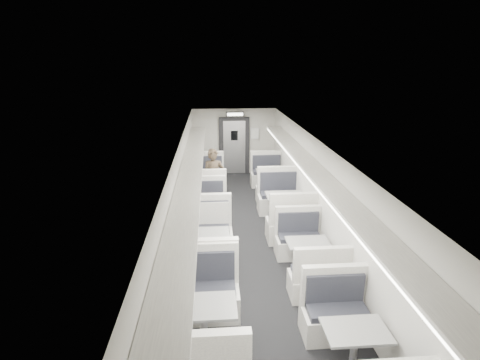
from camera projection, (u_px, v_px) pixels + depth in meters
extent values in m
cube|color=black|center=(251.00, 253.00, 8.41)|extent=(3.00, 12.00, 0.12)
cube|color=white|center=(252.00, 143.00, 7.63)|extent=(3.00, 12.00, 0.12)
cube|color=beige|center=(234.00, 141.00, 13.77)|extent=(3.00, 0.12, 2.40)
cube|color=beige|center=(178.00, 202.00, 7.90)|extent=(0.12, 12.00, 2.40)
cube|color=beige|center=(323.00, 198.00, 8.13)|extent=(0.12, 12.00, 2.40)
cube|color=#ACA8A2|center=(207.00, 200.00, 10.75)|extent=(1.11, 0.62, 0.47)
cube|color=#242530|center=(207.00, 190.00, 10.69)|extent=(0.99, 0.49, 0.10)
cube|color=#ACA8A2|center=(206.00, 182.00, 10.35)|extent=(1.11, 0.13, 0.73)
cube|color=#ACA8A2|center=(207.00, 182.00, 12.30)|extent=(1.11, 0.62, 0.47)
cube|color=#242530|center=(207.00, 174.00, 12.18)|extent=(0.99, 0.49, 0.10)
cube|color=#ACA8A2|center=(207.00, 162.00, 12.33)|extent=(1.11, 0.13, 0.73)
cylinder|color=silver|center=(207.00, 186.00, 11.49)|extent=(0.10, 0.10, 0.72)
cylinder|color=silver|center=(207.00, 197.00, 11.59)|extent=(0.38, 0.38, 0.03)
cube|color=gray|center=(207.00, 174.00, 11.36)|extent=(0.92, 0.63, 0.04)
cube|color=#ACA8A2|center=(206.00, 235.00, 8.65)|extent=(1.02, 0.57, 0.43)
cube|color=#242530|center=(206.00, 224.00, 8.60)|extent=(0.91, 0.45, 0.10)
cube|color=#ACA8A2|center=(206.00, 216.00, 8.28)|extent=(1.02, 0.12, 0.68)
cube|color=#ACA8A2|center=(207.00, 210.00, 10.08)|extent=(1.02, 0.57, 0.43)
cube|color=#242530|center=(207.00, 201.00, 9.97)|extent=(0.91, 0.45, 0.10)
cube|color=#ACA8A2|center=(206.00, 188.00, 10.11)|extent=(1.02, 0.12, 0.68)
cylinder|color=silver|center=(206.00, 217.00, 9.33)|extent=(0.10, 0.10, 0.67)
cylinder|color=silver|center=(207.00, 228.00, 9.43)|extent=(0.35, 0.35, 0.03)
cube|color=gray|center=(206.00, 203.00, 9.22)|extent=(0.85, 0.58, 0.04)
cube|color=#ACA8A2|center=(205.00, 284.00, 6.70)|extent=(1.16, 0.64, 0.49)
cube|color=#242530|center=(205.00, 268.00, 6.64)|extent=(1.03, 0.51, 0.11)
cube|color=#ACA8A2|center=(204.00, 260.00, 6.29)|extent=(1.16, 0.13, 0.77)
cube|color=#ACA8A2|center=(206.00, 240.00, 8.32)|extent=(1.16, 0.64, 0.49)
cube|color=#242530|center=(206.00, 229.00, 8.20)|extent=(1.03, 0.51, 0.11)
cube|color=#ACA8A2|center=(205.00, 210.00, 8.35)|extent=(1.16, 0.13, 0.77)
cylinder|color=silver|center=(206.00, 254.00, 7.47)|extent=(0.11, 0.11, 0.75)
cylinder|color=silver|center=(206.00, 270.00, 7.58)|extent=(0.39, 0.39, 0.03)
cube|color=gray|center=(205.00, 235.00, 7.34)|extent=(0.96, 0.66, 0.04)
cube|color=#ACA8A2|center=(202.00, 360.00, 4.21)|extent=(1.13, 0.13, 0.75)
cube|color=#ACA8A2|center=(205.00, 302.00, 6.20)|extent=(1.13, 0.63, 0.48)
cube|color=#242530|center=(204.00, 288.00, 6.08)|extent=(1.00, 0.50, 0.11)
cube|color=#ACA8A2|center=(204.00, 263.00, 6.23)|extent=(1.13, 0.13, 0.75)
cylinder|color=silver|center=(204.00, 331.00, 5.37)|extent=(0.11, 0.11, 0.74)
cylinder|color=silver|center=(205.00, 351.00, 5.48)|extent=(0.38, 0.38, 0.03)
cube|color=gray|center=(203.00, 307.00, 5.24)|extent=(0.94, 0.64, 0.04)
cube|color=#ACA8A2|center=(274.00, 195.00, 11.14)|extent=(1.06, 0.59, 0.45)
cube|color=#242530|center=(274.00, 186.00, 11.08)|extent=(0.94, 0.47, 0.10)
cube|color=#ACA8A2|center=(276.00, 179.00, 10.76)|extent=(1.06, 0.12, 0.70)
cube|color=#ACA8A2|center=(267.00, 179.00, 12.62)|extent=(1.06, 0.59, 0.45)
cube|color=#242530|center=(267.00, 171.00, 12.51)|extent=(0.94, 0.47, 0.10)
cube|color=#ACA8A2|center=(266.00, 161.00, 12.65)|extent=(1.06, 0.12, 0.70)
cylinder|color=silver|center=(270.00, 183.00, 11.84)|extent=(0.10, 0.10, 0.69)
cylinder|color=silver|center=(270.00, 193.00, 11.95)|extent=(0.36, 0.36, 0.03)
cube|color=gray|center=(271.00, 171.00, 11.72)|extent=(0.88, 0.60, 0.04)
cube|color=#ACA8A2|center=(291.00, 230.00, 8.81)|extent=(1.16, 0.64, 0.49)
cube|color=#242530|center=(292.00, 218.00, 8.75)|extent=(1.03, 0.51, 0.11)
cube|color=#ACA8A2|center=(295.00, 209.00, 8.40)|extent=(1.16, 0.13, 0.76)
cube|color=#ACA8A2|center=(279.00, 204.00, 10.43)|extent=(1.16, 0.64, 0.49)
cube|color=#242530|center=(279.00, 194.00, 10.31)|extent=(1.03, 0.51, 0.11)
cube|color=#ACA8A2|center=(278.00, 180.00, 10.46)|extent=(1.16, 0.13, 0.76)
cylinder|color=silver|center=(285.00, 211.00, 9.58)|extent=(0.11, 0.11, 0.75)
cylinder|color=silver|center=(284.00, 224.00, 9.69)|extent=(0.39, 0.39, 0.03)
cube|color=gray|center=(285.00, 196.00, 9.45)|extent=(0.96, 0.66, 0.04)
cube|color=#ACA8A2|center=(317.00, 285.00, 6.72)|extent=(0.99, 0.55, 0.42)
cube|color=#242530|center=(317.00, 272.00, 6.67)|extent=(0.88, 0.44, 0.09)
cube|color=#ACA8A2|center=(322.00, 265.00, 6.36)|extent=(0.99, 0.11, 0.66)
cube|color=#ACA8A2|center=(298.00, 247.00, 8.11)|extent=(0.99, 0.55, 0.42)
cube|color=#242530|center=(299.00, 236.00, 8.00)|extent=(0.88, 0.44, 0.09)
cube|color=#ACA8A2|center=(298.00, 220.00, 8.13)|extent=(0.99, 0.11, 0.66)
cylinder|color=silver|center=(307.00, 259.00, 7.38)|extent=(0.09, 0.09, 0.65)
cylinder|color=silver|center=(306.00, 273.00, 7.48)|extent=(0.34, 0.34, 0.03)
cube|color=gray|center=(308.00, 243.00, 7.27)|extent=(0.83, 0.56, 0.04)
cube|color=#ACA8A2|center=(335.00, 323.00, 5.75)|extent=(1.02, 0.57, 0.43)
cube|color=#242530|center=(337.00, 310.00, 5.64)|extent=(0.90, 0.45, 0.10)
cube|color=#ACA8A2|center=(333.00, 285.00, 5.78)|extent=(1.02, 0.12, 0.67)
cylinder|color=silver|center=(353.00, 353.00, 5.01)|extent=(0.10, 0.10, 0.66)
cube|color=gray|center=(356.00, 331.00, 4.89)|extent=(0.84, 0.58, 0.04)
imported|color=black|center=(214.00, 179.00, 10.60)|extent=(0.66, 0.46, 1.71)
cube|color=black|center=(190.00, 156.00, 11.09)|extent=(0.02, 1.18, 0.84)
cube|color=black|center=(185.00, 178.00, 9.00)|extent=(0.02, 1.18, 0.84)
cube|color=black|center=(178.00, 214.00, 6.91)|extent=(0.02, 1.18, 0.84)
cube|color=black|center=(164.00, 282.00, 4.83)|extent=(0.02, 1.18, 0.84)
cube|color=#ACA8A2|center=(191.00, 174.00, 7.42)|extent=(0.46, 10.40, 0.05)
cube|color=white|center=(201.00, 176.00, 7.45)|extent=(0.05, 10.20, 0.04)
cube|color=#ACA8A2|center=(315.00, 171.00, 7.60)|extent=(0.46, 10.40, 0.05)
cube|color=white|center=(305.00, 173.00, 7.61)|extent=(0.05, 10.20, 0.04)
cube|color=black|center=(234.00, 146.00, 13.70)|extent=(1.10, 0.10, 2.10)
cube|color=silver|center=(234.00, 147.00, 13.68)|extent=(0.80, 0.05, 1.95)
cube|color=black|center=(234.00, 136.00, 13.51)|extent=(0.25, 0.02, 0.35)
cube|color=black|center=(235.00, 114.00, 12.85)|extent=(0.62, 0.10, 0.16)
cube|color=white|center=(235.00, 114.00, 12.80)|extent=(0.54, 0.02, 0.10)
cube|color=silver|center=(255.00, 134.00, 13.60)|extent=(0.32, 0.02, 0.40)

